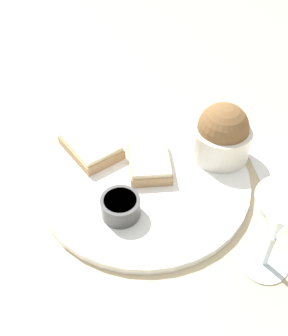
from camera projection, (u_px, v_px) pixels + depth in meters
ground_plane at (144, 182)px, 0.71m from camera, size 4.00×4.00×0.00m
dinner_plate at (144, 179)px, 0.71m from camera, size 0.35×0.35×0.01m
salad_bowl at (222, 134)px, 0.71m from camera, size 0.10×0.10×0.10m
sauce_ramekin at (120, 206)px, 0.63m from camera, size 0.06×0.06×0.03m
cheese_toast_near at (91, 146)px, 0.74m from camera, size 0.12×0.11×0.03m
cheese_toast_far at (149, 161)px, 0.71m from camera, size 0.10×0.08×0.03m
wine_glass at (280, 222)px, 0.53m from camera, size 0.08×0.08×0.15m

